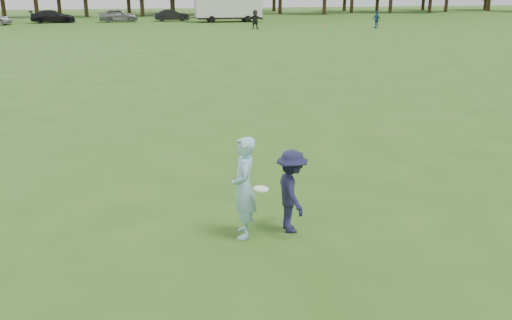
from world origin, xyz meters
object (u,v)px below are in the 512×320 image
(defender, at_px, (292,191))
(cargo_trailer, at_px, (228,7))
(thrower, at_px, (244,188))
(player_far_b, at_px, (376,20))
(field_cone, at_px, (325,25))
(car_f, at_px, (172,15))
(car_d, at_px, (53,16))
(player_far_d, at_px, (255,19))
(car_e, at_px, (118,15))

(defender, bearing_deg, cargo_trailer, -8.53)
(thrower, height_order, player_far_b, thrower)
(field_cone, bearing_deg, cargo_trailer, 134.49)
(car_f, height_order, field_cone, car_f)
(thrower, bearing_deg, car_d, -162.12)
(defender, xyz_separation_m, player_far_d, (9.73, 47.21, 0.17))
(thrower, distance_m, car_f, 61.72)
(car_d, height_order, field_cone, car_d)
(player_far_d, height_order, car_d, player_far_d)
(player_far_b, relative_size, car_d, 0.35)
(car_f, bearing_deg, car_e, 90.32)
(player_far_d, distance_m, cargo_trailer, 11.53)
(thrower, xyz_separation_m, car_f, (3.13, 61.64, -0.22))
(car_e, height_order, cargo_trailer, cargo_trailer)
(car_e, bearing_deg, player_far_d, -138.08)
(defender, height_order, car_e, car_e)
(car_d, bearing_deg, player_far_d, -131.13)
(car_e, distance_m, field_cone, 25.38)
(car_d, distance_m, car_f, 14.14)
(player_far_d, height_order, car_e, player_far_d)
(player_far_d, distance_m, field_cone, 8.62)
(field_cone, bearing_deg, car_f, 142.10)
(thrower, bearing_deg, player_far_d, 175.06)
(defender, distance_m, player_far_b, 50.63)
(cargo_trailer, bearing_deg, car_f, 155.95)
(player_far_d, distance_m, car_f, 16.25)
(thrower, height_order, car_d, thrower)
(defender, relative_size, field_cone, 5.21)
(defender, bearing_deg, car_d, 11.01)
(player_far_d, height_order, car_f, player_far_d)
(player_far_d, bearing_deg, defender, -98.02)
(defender, relative_size, cargo_trailer, 0.17)
(car_d, xyz_separation_m, field_cone, (29.96, -12.26, -0.59))
(car_d, bearing_deg, thrower, -177.41)
(defender, bearing_deg, car_e, 4.03)
(player_far_b, distance_m, field_cone, 5.84)
(thrower, relative_size, car_f, 0.43)
(car_e, xyz_separation_m, cargo_trailer, (13.12, -2.73, 0.98))
(defender, relative_size, car_e, 0.34)
(thrower, distance_m, cargo_trailer, 59.49)
(car_d, relative_size, car_f, 1.19)
(car_d, bearing_deg, defender, -176.60)
(field_cone, height_order, cargo_trailer, cargo_trailer)
(car_f, distance_m, field_cone, 20.05)
(car_f, bearing_deg, field_cone, -129.62)
(defender, distance_m, player_far_d, 48.20)
(defender, relative_size, car_f, 0.36)
(car_e, distance_m, cargo_trailer, 13.44)
(player_far_d, bearing_deg, thrower, -99.05)
(field_cone, relative_size, cargo_trailer, 0.03)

